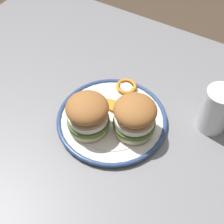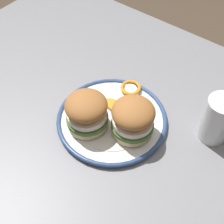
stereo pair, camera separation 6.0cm
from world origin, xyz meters
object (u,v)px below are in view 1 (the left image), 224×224
object	(u,v)px
dinner_plate	(112,119)
sandwich_half_left	(135,116)
dining_table	(89,138)
drinking_glass	(215,112)
sandwich_half_right	(88,114)

from	to	relation	value
dinner_plate	sandwich_half_left	distance (m)	0.09
dining_table	drinking_glass	world-z (taller)	drinking_glass
sandwich_half_left	sandwich_half_right	bearing A→B (deg)	27.39
dining_table	sandwich_half_left	distance (m)	0.22
dinner_plate	sandwich_half_left	bearing A→B (deg)	177.86
sandwich_half_right	drinking_glass	size ratio (longest dim) A/B	1.06
dinner_plate	drinking_glass	size ratio (longest dim) A/B	2.28
dining_table	dinner_plate	xyz separation A→B (m)	(-0.07, -0.02, 0.11)
sandwich_half_left	drinking_glass	distance (m)	0.21
dinner_plate	sandwich_half_right	bearing A→B (deg)	56.92
sandwich_half_right	sandwich_half_left	bearing A→B (deg)	-152.61
sandwich_half_right	drinking_glass	distance (m)	0.32
drinking_glass	sandwich_half_left	bearing A→B (deg)	37.56
dinner_plate	sandwich_half_left	xyz separation A→B (m)	(-0.07, 0.00, 0.06)
sandwich_half_left	dining_table	bearing A→B (deg)	8.90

